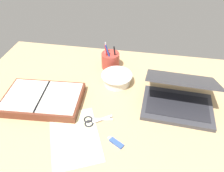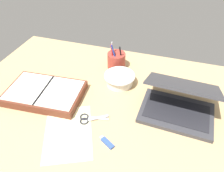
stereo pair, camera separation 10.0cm
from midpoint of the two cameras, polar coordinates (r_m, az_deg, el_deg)
The scene contains 8 objects.
desk_top at distance 101.20cm, azimuth 0.90°, elevation -5.65°, with size 140.00×100.00×2.00cm, color tan.
laptop at distance 100.70cm, azimuth 19.76°, elevation -4.36°, with size 32.37×29.04×16.40cm.
bowl at distance 110.65cm, azimuth 4.59°, elevation 1.82°, with size 15.78×15.78×5.74cm.
pen_cup at distance 121.87cm, azimuth 3.51°, elevation 6.65°, with size 9.93×9.93×15.25cm.
planner at distance 107.13cm, azimuth -14.62°, elevation -1.88°, with size 36.81×25.42×4.35cm.
scissors at distance 94.73cm, azimuth -3.42°, elevation -8.67°, with size 12.28×8.33×0.80cm.
paper_sheet_front at distance 91.17cm, azimuth -8.23°, elevation -12.02°, with size 18.78×27.91×0.16cm, color #F4EFB2.
usb_drive at distance 86.82cm, azimuth 2.13°, elevation -14.74°, with size 7.01×5.06×1.00cm.
Camera 2 is at (24.53, -66.82, 73.33)cm, focal length 35.00 mm.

